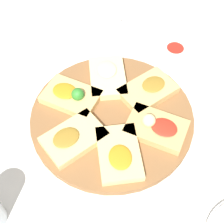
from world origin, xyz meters
name	(u,v)px	position (x,y,z in m)	size (l,w,h in m)	color
ground_plane	(112,118)	(0.00, 0.00, 0.00)	(3.00, 3.00, 0.00)	silver
serving_board	(112,116)	(0.00, 0.00, 0.01)	(0.42, 0.42, 0.02)	brown
focaccia_slice_0	(148,90)	(0.01, 0.12, 0.03)	(0.10, 0.15, 0.03)	tan
focaccia_slice_1	(108,77)	(-0.10, 0.07, 0.03)	(0.17, 0.16, 0.03)	#E5C689
focaccia_slice_2	(71,96)	(-0.11, -0.05, 0.03)	(0.17, 0.15, 0.05)	tan
focaccia_slice_3	(73,137)	(0.00, -0.12, 0.03)	(0.10, 0.15, 0.03)	#DBB775
focaccia_slice_4	(119,153)	(0.10, -0.06, 0.03)	(0.17, 0.16, 0.03)	#DBB775
focaccia_slice_5	(156,127)	(0.11, 0.05, 0.03)	(0.17, 0.15, 0.05)	tan
plate_left	(86,15)	(-0.37, 0.20, 0.01)	(0.24, 0.24, 0.02)	white
dipping_bowl	(175,51)	(-0.06, 0.30, 0.02)	(0.07, 0.07, 0.03)	silver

